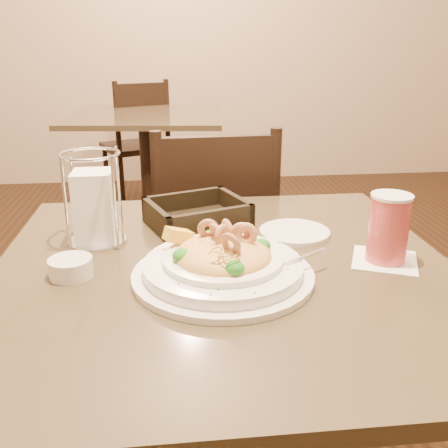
{
  "coord_description": "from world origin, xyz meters",
  "views": [
    {
      "loc": [
        -0.1,
        -0.88,
        1.17
      ],
      "look_at": [
        0.0,
        0.02,
        0.84
      ],
      "focal_mm": 40.0,
      "sensor_mm": 36.0,
      "label": 1
    }
  ],
  "objects": [
    {
      "name": "side_plate",
      "position": [
        0.18,
        0.15,
        0.77
      ],
      "size": [
        0.17,
        0.17,
        0.01
      ],
      "primitive_type": "cylinder",
      "rotation": [
        0.0,
        0.0,
        -0.06
      ],
      "color": "white",
      "rests_on": "main_table"
    },
    {
      "name": "main_table",
      "position": [
        0.0,
        0.0,
        0.52
      ],
      "size": [
        0.9,
        0.9,
        0.76
      ],
      "color": "black",
      "rests_on": "ground"
    },
    {
      "name": "background_table",
      "position": [
        -0.23,
        2.21,
        0.52
      ],
      "size": [
        0.99,
        0.99,
        0.76
      ],
      "rotation": [
        0.0,
        0.0,
        -0.1
      ],
      "color": "black",
      "rests_on": "ground"
    },
    {
      "name": "drink_glass",
      "position": [
        0.32,
        -0.01,
        0.83
      ],
      "size": [
        0.16,
        0.16,
        0.14
      ],
      "rotation": [
        0.0,
        0.0,
        -0.4
      ],
      "color": "white",
      "rests_on": "main_table"
    },
    {
      "name": "bread_basket",
      "position": [
        -0.04,
        0.24,
        0.78
      ],
      "size": [
        0.26,
        0.24,
        0.06
      ],
      "rotation": [
        0.0,
        0.0,
        0.35
      ],
      "color": "black",
      "rests_on": "main_table"
    },
    {
      "name": "pasta_bowl",
      "position": [
        -0.01,
        -0.05,
        0.79
      ],
      "size": [
        0.37,
        0.34,
        0.11
      ],
      "rotation": [
        0.0,
        0.0,
        0.35
      ],
      "color": "white",
      "rests_on": "main_table"
    },
    {
      "name": "napkin_caddy",
      "position": [
        -0.26,
        0.15,
        0.85
      ],
      "size": [
        0.13,
        0.13,
        0.2
      ],
      "rotation": [
        0.0,
        0.0,
        0.21
      ],
      "color": "silver",
      "rests_on": "main_table"
    },
    {
      "name": "dining_chair_far",
      "position": [
        -0.33,
        2.71,
        0.5
      ],
      "size": [
        0.55,
        0.55,
        0.93
      ],
      "rotation": [
        0.0,
        0.0,
        3.55
      ],
      "color": "black",
      "rests_on": "ground"
    },
    {
      "name": "dining_chair_near",
      "position": [
        0.03,
        0.71,
        0.5
      ],
      "size": [
        0.44,
        0.44,
        0.93
      ],
      "rotation": [
        0.0,
        0.0,
        3.18
      ],
      "color": "black",
      "rests_on": "ground"
    },
    {
      "name": "butter_ramekin",
      "position": [
        -0.29,
        -0.01,
        0.78
      ],
      "size": [
        0.09,
        0.09,
        0.04
      ],
      "primitive_type": "cylinder",
      "rotation": [
        0.0,
        0.0,
        0.07
      ],
      "color": "white",
      "rests_on": "main_table"
    }
  ]
}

